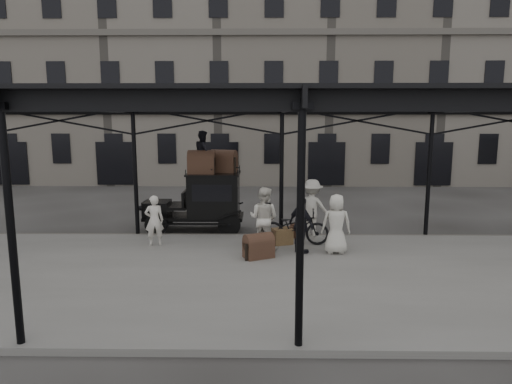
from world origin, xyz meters
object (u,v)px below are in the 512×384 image
at_px(taxi, 205,199).
at_px(bicycle, 295,227).
at_px(steamer_trunk_roof_near, 202,164).
at_px(steamer_trunk_platform, 259,247).
at_px(porter_left, 154,220).
at_px(porter_official, 301,225).

relative_size(taxi, bicycle, 1.70).
bearing_deg(taxi, steamer_trunk_roof_near, -108.07).
relative_size(bicycle, steamer_trunk_platform, 2.61).
distance_m(porter_left, porter_official, 4.63).
bearing_deg(porter_left, taxi, -133.60).
bearing_deg(steamer_trunk_roof_near, porter_left, -118.23).
bearing_deg(steamer_trunk_platform, bicycle, 25.43).
height_order(porter_left, steamer_trunk_roof_near, steamer_trunk_roof_near).
xyz_separation_m(porter_left, bicycle, (4.45, 0.19, -0.24)).
relative_size(taxi, porter_official, 2.13).
distance_m(porter_official, steamer_trunk_platform, 1.46).
xyz_separation_m(porter_official, steamer_trunk_roof_near, (-3.32, 2.94, 1.52)).
height_order(steamer_trunk_roof_near, steamer_trunk_platform, steamer_trunk_roof_near).
xyz_separation_m(taxi, bicycle, (3.13, -2.23, -0.49)).
distance_m(porter_left, steamer_trunk_platform, 3.56).
bearing_deg(steamer_trunk_platform, porter_official, -5.69).
bearing_deg(bicycle, steamer_trunk_platform, 145.88).
xyz_separation_m(steamer_trunk_roof_near, steamer_trunk_platform, (2.06, -3.41, -2.08)).
xyz_separation_m(bicycle, steamer_trunk_roof_near, (-3.21, 1.98, 1.81)).
height_order(bicycle, steamer_trunk_roof_near, steamer_trunk_roof_near).
relative_size(taxi, steamer_trunk_platform, 4.45).
relative_size(porter_official, steamer_trunk_roof_near, 1.81).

